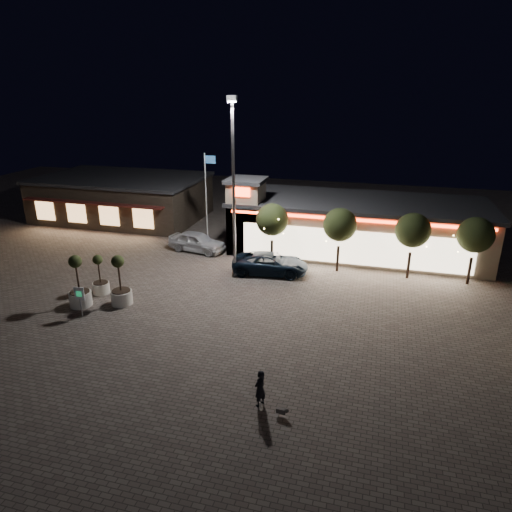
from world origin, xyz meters
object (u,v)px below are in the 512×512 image
(white_sedan, at_px, (197,242))
(pedestrian, at_px, (260,388))
(pickup_truck, at_px, (270,263))
(planter_left, at_px, (100,281))
(valet_sign, at_px, (80,296))
(planter_mid, at_px, (79,290))

(white_sedan, xyz_separation_m, pedestrian, (10.08, -17.54, 0.02))
(pickup_truck, height_order, pedestrian, pedestrian)
(pickup_truck, bearing_deg, pedestrian, -175.22)
(planter_left, height_order, valet_sign, planter_left)
(planter_left, relative_size, valet_sign, 1.42)
(white_sedan, distance_m, planter_left, 9.82)
(planter_mid, relative_size, valet_sign, 1.76)
(white_sedan, relative_size, planter_left, 1.80)
(white_sedan, distance_m, planter_mid, 11.74)
(pickup_truck, distance_m, planter_mid, 13.11)
(valet_sign, bearing_deg, white_sedan, 80.02)
(white_sedan, relative_size, pedestrian, 2.85)
(white_sedan, relative_size, planter_mid, 1.45)
(pedestrian, xyz_separation_m, planter_left, (-13.07, 8.19, -0.02))
(pedestrian, relative_size, valet_sign, 0.89)
(white_sedan, xyz_separation_m, valet_sign, (-2.21, -12.57, 0.51))
(pickup_truck, relative_size, planter_mid, 1.64)
(white_sedan, relative_size, valet_sign, 2.55)
(planter_mid, distance_m, valet_sign, 1.63)
(pedestrian, height_order, valet_sign, valet_sign)
(white_sedan, distance_m, valet_sign, 12.78)
(pedestrian, height_order, planter_left, planter_left)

